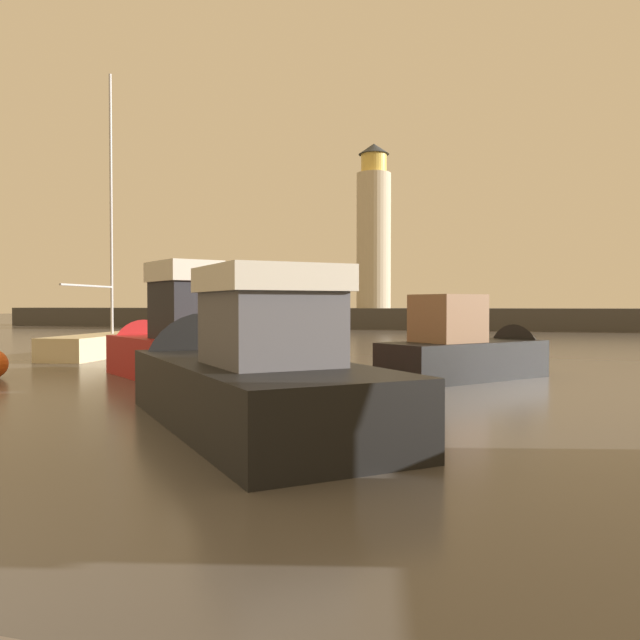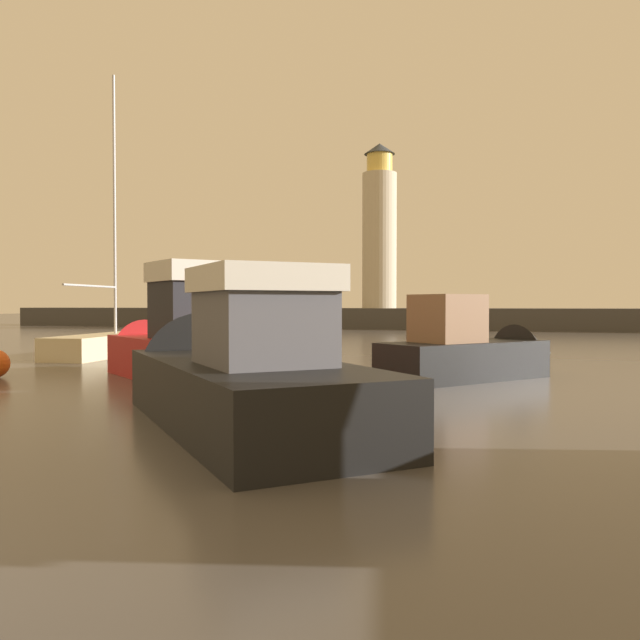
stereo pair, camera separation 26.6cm
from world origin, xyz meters
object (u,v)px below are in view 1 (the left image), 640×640
object	(u,v)px
lighthouse	(374,230)
motorboat_0	(227,374)
sailboat_moored	(104,343)
motorboat_3	(162,343)
motorboat_2	(483,351)

from	to	relation	value
lighthouse	motorboat_0	size ratio (longest dim) A/B	1.71
lighthouse	sailboat_moored	xyz separation A→B (m)	(-5.00, -33.35, -8.35)
motorboat_3	sailboat_moored	xyz separation A→B (m)	(-6.36, 6.18, -0.46)
motorboat_0	motorboat_2	xyz separation A→B (m)	(4.70, 8.01, -0.04)
motorboat_3	lighthouse	bearing A→B (deg)	91.97
lighthouse	motorboat_3	size ratio (longest dim) A/B	2.17
lighthouse	motorboat_0	xyz separation A→B (m)	(6.03, -45.10, -8.08)
motorboat_3	sailboat_moored	world-z (taller)	sailboat_moored
motorboat_0	motorboat_2	distance (m)	9.29
motorboat_2	lighthouse	bearing A→B (deg)	106.13
motorboat_2	sailboat_moored	xyz separation A→B (m)	(-15.73, 3.74, -0.23)
lighthouse	sailboat_moored	world-z (taller)	lighthouse
lighthouse	motorboat_2	bearing A→B (deg)	-73.87
sailboat_moored	motorboat_2	bearing A→B (deg)	-13.38
motorboat_2	motorboat_0	bearing A→B (deg)	-120.40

